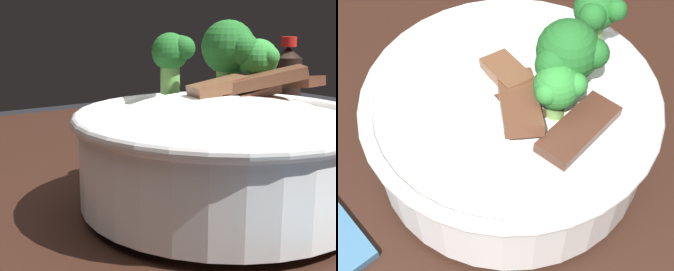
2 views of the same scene
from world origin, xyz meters
TOP-DOWN VIEW (x-y plane):
  - rice_bowl at (-0.04, -0.01)m, footprint 0.24×0.24m
  - chopsticks_pair at (-0.22, 0.26)m, footprint 0.22×0.10m
  - soy_sauce_bottle at (-0.38, 0.45)m, footprint 0.05×0.05m

SIDE VIEW (x-z plane):
  - chopsticks_pair at x=-0.22m, z-range 0.77..0.78m
  - soy_sauce_bottle at x=-0.38m, z-range 0.77..0.89m
  - rice_bowl at x=-0.04m, z-range 0.75..0.91m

